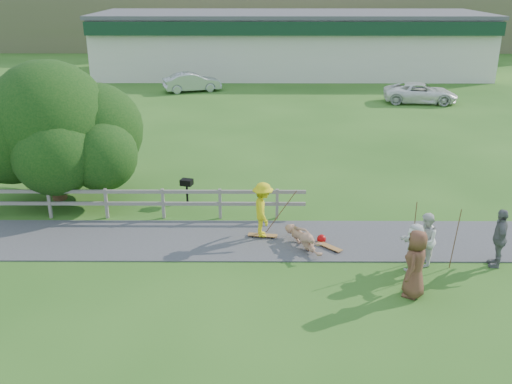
# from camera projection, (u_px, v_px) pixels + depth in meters

# --- Properties ---
(ground) EXTENTS (260.00, 260.00, 0.00)m
(ground) POSITION_uv_depth(u_px,v_px,m) (213.00, 262.00, 17.08)
(ground) COLOR #265618
(ground) RESTS_ON ground
(path) EXTENTS (34.00, 3.00, 0.04)m
(path) POSITION_uv_depth(u_px,v_px,m) (217.00, 240.00, 18.48)
(path) COLOR #3B3B3E
(path) RESTS_ON ground
(fence) EXTENTS (15.05, 0.10, 1.10)m
(fence) POSITION_uv_depth(u_px,v_px,m) (88.00, 199.00, 19.93)
(fence) COLOR #625C56
(fence) RESTS_ON ground
(strip_mall) EXTENTS (32.50, 10.75, 5.10)m
(strip_mall) POSITION_uv_depth(u_px,v_px,m) (290.00, 43.00, 48.77)
(strip_mall) COLOR silver
(strip_mall) RESTS_ON ground
(skater_rider) EXTENTS (0.82, 1.25, 1.81)m
(skater_rider) POSITION_uv_depth(u_px,v_px,m) (263.00, 212.00, 18.33)
(skater_rider) COLOR yellow
(skater_rider) RESTS_ON ground
(skater_fallen) EXTENTS (1.85, 1.20, 0.67)m
(skater_fallen) POSITION_uv_depth(u_px,v_px,m) (304.00, 238.00, 17.86)
(skater_fallen) COLOR #A6775C
(skater_fallen) RESTS_ON ground
(spectator_a) EXTENTS (0.83, 0.95, 1.64)m
(spectator_a) POSITION_uv_depth(u_px,v_px,m) (425.00, 240.00, 16.64)
(spectator_a) COLOR silver
(spectator_a) RESTS_ON ground
(spectator_b) EXTENTS (0.68, 1.13, 1.80)m
(spectator_b) POSITION_uv_depth(u_px,v_px,m) (499.00, 238.00, 16.58)
(spectator_b) COLOR slate
(spectator_b) RESTS_ON ground
(spectator_c) EXTENTS (0.95, 1.10, 1.89)m
(spectator_c) POSITION_uv_depth(u_px,v_px,m) (416.00, 264.00, 15.00)
(spectator_c) COLOR brown
(spectator_c) RESTS_ON ground
(spectator_d) EXTENTS (0.52, 1.48, 1.58)m
(spectator_d) POSITION_uv_depth(u_px,v_px,m) (414.00, 249.00, 16.12)
(spectator_d) COLOR white
(spectator_d) RESTS_ON ground
(car_silver) EXTENTS (4.39, 2.68, 1.37)m
(car_silver) POSITION_uv_depth(u_px,v_px,m) (192.00, 82.00, 41.70)
(car_silver) COLOR #B3B6BC
(car_silver) RESTS_ON ground
(car_white) EXTENTS (5.03, 2.74, 1.34)m
(car_white) POSITION_uv_depth(u_px,v_px,m) (421.00, 93.00, 37.99)
(car_white) COLOR white
(car_white) RESTS_ON ground
(tree) EXTENTS (7.19, 7.19, 3.90)m
(tree) POSITION_uv_depth(u_px,v_px,m) (54.00, 150.00, 21.20)
(tree) COLOR #0E330E
(tree) RESTS_ON ground
(bbq) EXTENTS (0.51, 0.44, 0.94)m
(bbq) POSITION_uv_depth(u_px,v_px,m) (187.00, 191.00, 21.36)
(bbq) COLOR black
(bbq) RESTS_ON ground
(longboard_rider) EXTENTS (0.98, 0.37, 0.11)m
(longboard_rider) POSITION_uv_depth(u_px,v_px,m) (263.00, 236.00, 18.63)
(longboard_rider) COLOR olive
(longboard_rider) RESTS_ON ground
(longboard_fallen) EXTENTS (0.80, 0.81, 0.10)m
(longboard_fallen) POSITION_uv_depth(u_px,v_px,m) (329.00, 248.00, 17.86)
(longboard_fallen) COLOR olive
(longboard_fallen) RESTS_ON ground
(helmet) EXTENTS (0.29, 0.29, 0.29)m
(helmet) POSITION_uv_depth(u_px,v_px,m) (321.00, 239.00, 18.25)
(helmet) COLOR #A80809
(helmet) RESTS_ON ground
(pole_rider) EXTENTS (0.03, 0.03, 1.81)m
(pole_rider) POSITION_uv_depth(u_px,v_px,m) (281.00, 208.00, 18.70)
(pole_rider) COLOR brown
(pole_rider) RESTS_ON ground
(pole_spec_left) EXTENTS (0.03, 0.03, 1.97)m
(pole_spec_left) POSITION_uv_depth(u_px,v_px,m) (414.00, 233.00, 16.67)
(pole_spec_left) COLOR brown
(pole_spec_left) RESTS_ON ground
(pole_spec_right) EXTENTS (0.03, 0.03, 1.88)m
(pole_spec_right) POSITION_uv_depth(u_px,v_px,m) (455.00, 239.00, 16.42)
(pole_spec_right) COLOR brown
(pole_spec_right) RESTS_ON ground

